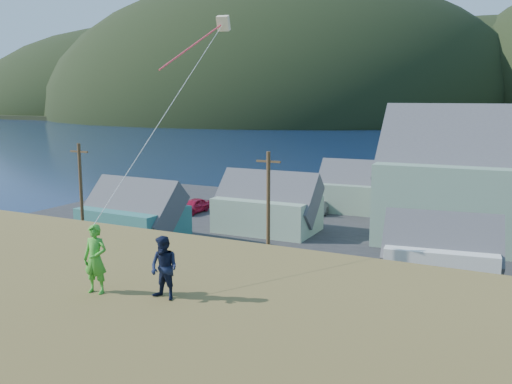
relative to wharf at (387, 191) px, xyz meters
The scene contains 13 objects.
ground 40.45m from the wharf, 81.47° to the right, with size 900.00×900.00×0.00m, color #0A1638.
grass_strip 42.43m from the wharf, 81.87° to the right, with size 110.00×8.00×0.10m, color #4C3D19.
waterfront_lot 23.77m from the wharf, 75.38° to the right, with size 72.00×36.00×0.12m, color #28282B.
wharf is the anchor object (origin of this frame).
shed_teal 35.14m from the wharf, 111.81° to the right, with size 8.44×6.11×6.46m.
shed_palegreen_near 24.84m from the wharf, 100.92° to the right, with size 9.16×5.86×6.58m.
shed_white 34.62m from the wharf, 70.53° to the right, with size 7.79×5.69×5.74m.
shed_palegreen_far 12.08m from the wharf, 86.66° to the right, with size 10.08×6.09×6.57m.
utility_poles 39.01m from the wharf, 83.03° to the right, with size 35.79×0.24×9.69m.
parked_cars 19.68m from the wharf, 101.80° to the right, with size 25.62×13.16×1.57m.
kite_flyer_green 59.59m from the wharf, 83.23° to the right, with size 0.64×0.42×1.76m, color green.
kite_flyer_navy 59.43m from the wharf, 81.45° to the right, with size 0.76×0.59×1.57m, color #121A34.
kite_rig 52.39m from the wharf, 83.70° to the right, with size 1.32×4.70×10.73m.
Camera 1 is at (10.74, -29.17, 12.13)m, focal length 40.00 mm.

